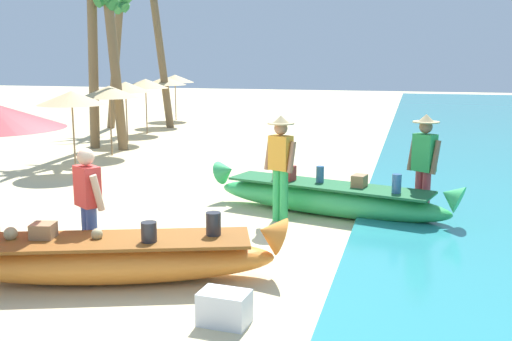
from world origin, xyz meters
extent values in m
plane|color=beige|center=(0.00, 0.00, 0.00)|extent=(80.00, 80.00, 0.00)
ellipsoid|color=orange|center=(-0.07, -1.02, 0.26)|extent=(4.00, 2.05, 0.53)
cone|color=orange|center=(1.75, -0.39, 0.58)|extent=(0.56, 0.59, 0.55)
cube|color=brown|center=(-0.07, -1.02, 0.53)|extent=(3.41, 1.85, 0.04)
cylinder|color=#2D2D33|center=(1.06, -0.54, 0.68)|extent=(0.19, 0.19, 0.31)
cylinder|color=#2D2D33|center=(0.41, -0.99, 0.65)|extent=(0.19, 0.19, 0.26)
sphere|color=tan|center=(-0.26, -1.04, 0.60)|extent=(0.14, 0.14, 0.14)
cube|color=#9E754C|center=(-0.90, -1.18, 0.63)|extent=(0.32, 0.31, 0.20)
sphere|color=tan|center=(-1.26, -1.32, 0.61)|extent=(0.17, 0.17, 0.17)
ellipsoid|color=#38B760|center=(2.01, 2.80, 0.26)|extent=(4.29, 1.83, 0.53)
cone|color=#38B760|center=(0.00, 3.34, 0.58)|extent=(0.52, 0.54, 0.52)
cone|color=#38B760|center=(4.01, 2.26, 0.58)|extent=(0.52, 0.54, 0.52)
cube|color=#1E6435|center=(2.01, 2.80, 0.53)|extent=(3.64, 1.67, 0.04)
cylinder|color=#386699|center=(3.17, 2.39, 0.69)|extent=(0.15, 0.15, 0.33)
cube|color=#9E754C|center=(2.55, 2.72, 0.64)|extent=(0.27, 0.33, 0.22)
cylinder|color=#386699|center=(1.85, 2.90, 0.68)|extent=(0.14, 0.14, 0.30)
cube|color=#B73333|center=(1.21, 2.95, 0.67)|extent=(0.41, 0.34, 0.28)
cylinder|color=green|center=(1.37, 2.15, 0.44)|extent=(0.14, 0.14, 0.87)
cylinder|color=green|center=(1.24, 2.21, 0.44)|extent=(0.14, 0.14, 0.87)
cube|color=gold|center=(1.31, 2.18, 1.16)|extent=(0.42, 0.34, 0.57)
cylinder|color=#9E7051|center=(1.51, 2.07, 1.11)|extent=(0.16, 0.21, 0.52)
cylinder|color=#9E7051|center=(1.09, 2.26, 1.11)|extent=(0.16, 0.21, 0.52)
sphere|color=#9E7051|center=(1.31, 2.18, 1.56)|extent=(0.22, 0.22, 0.22)
cylinder|color=tan|center=(1.31, 2.18, 1.64)|extent=(0.44, 0.44, 0.02)
cone|color=tan|center=(1.31, 2.18, 1.71)|extent=(0.26, 0.26, 0.12)
cylinder|color=#3D5BA8|center=(-0.66, -0.58, 0.41)|extent=(0.14, 0.14, 0.82)
cylinder|color=#3D5BA8|center=(-0.55, -0.66, 0.41)|extent=(0.14, 0.14, 0.82)
cube|color=#DB3D38|center=(-0.60, -0.62, 1.08)|extent=(0.42, 0.38, 0.52)
cylinder|color=beige|center=(-0.78, -0.47, 1.03)|extent=(0.18, 0.20, 0.48)
cylinder|color=beige|center=(-0.40, -0.73, 1.03)|extent=(0.18, 0.20, 0.48)
sphere|color=beige|center=(-0.60, -0.62, 1.47)|extent=(0.22, 0.22, 0.22)
cylinder|color=#B2383D|center=(3.64, 2.94, 0.41)|extent=(0.14, 0.14, 0.82)
cylinder|color=#B2383D|center=(3.53, 3.02, 0.41)|extent=(0.14, 0.14, 0.82)
cube|color=green|center=(3.59, 2.98, 1.13)|extent=(0.42, 0.39, 0.63)
cylinder|color=brown|center=(3.76, 2.83, 1.08)|extent=(0.19, 0.22, 0.57)
cylinder|color=brown|center=(3.39, 3.10, 1.08)|extent=(0.19, 0.22, 0.57)
sphere|color=brown|center=(3.59, 2.98, 1.56)|extent=(0.22, 0.22, 0.22)
cylinder|color=tan|center=(3.59, 2.98, 1.64)|extent=(0.44, 0.44, 0.02)
cone|color=tan|center=(3.59, 2.98, 1.71)|extent=(0.26, 0.26, 0.12)
cylinder|color=#333338|center=(-1.86, -0.78, 0.03)|extent=(0.36, 0.36, 0.06)
cylinder|color=#8E6B47|center=(-4.32, 5.18, 0.95)|extent=(0.04, 0.04, 1.90)
cone|color=tan|center=(-4.32, 5.18, 1.75)|extent=(1.60, 1.60, 0.32)
cylinder|color=#8E6B47|center=(-4.65, 7.58, 0.95)|extent=(0.04, 0.04, 1.90)
cone|color=tan|center=(-4.65, 7.58, 1.75)|extent=(1.60, 1.60, 0.32)
cylinder|color=#8E6B47|center=(-5.32, 9.89, 0.95)|extent=(0.04, 0.04, 1.90)
cone|color=tan|center=(-5.32, 9.89, 1.75)|extent=(1.60, 1.60, 0.32)
cylinder|color=#8E6B47|center=(-5.69, 12.14, 0.95)|extent=(0.04, 0.04, 1.90)
cone|color=tan|center=(-5.69, 12.14, 1.75)|extent=(1.60, 1.60, 0.32)
cylinder|color=#8E6B47|center=(-5.93, 14.43, 0.95)|extent=(0.04, 0.04, 1.90)
cone|color=tan|center=(-5.93, 14.43, 1.75)|extent=(1.60, 1.60, 0.32)
cylinder|color=#8E6B47|center=(-6.39, 16.54, 0.95)|extent=(0.04, 0.04, 1.90)
cone|color=tan|center=(-6.39, 16.54, 1.75)|extent=(1.60, 1.60, 0.32)
cylinder|color=brown|center=(-7.40, 13.30, 2.51)|extent=(0.92, 0.28, 5.06)
cylinder|color=brown|center=(-5.97, 14.03, 3.28)|extent=(1.01, 0.28, 6.59)
cylinder|color=brown|center=(-5.67, 8.65, 3.19)|extent=(0.47, 0.28, 6.38)
cylinder|color=brown|center=(-4.95, 8.55, 2.39)|extent=(0.60, 0.28, 4.81)
cube|color=silver|center=(1.60, -1.80, 0.17)|extent=(0.54, 0.39, 0.35)
camera|label=1|loc=(3.40, -7.36, 2.74)|focal=42.48mm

